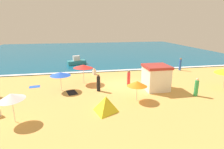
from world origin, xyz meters
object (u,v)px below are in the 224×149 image
at_px(lifeguard_cabana, 156,77).
at_px(beach_umbrella_5, 83,66).
at_px(beach_tent, 106,104).
at_px(small_boat_0, 77,62).
at_px(beach_umbrella_0, 60,74).
at_px(beachgoer_5, 129,79).
at_px(beachgoer_6, 94,72).
at_px(beach_umbrella_2, 137,84).
at_px(beach_umbrella_4, 11,97).
at_px(beachgoer_1, 196,88).
at_px(beachgoer_0, 180,64).
at_px(beachgoer_3, 98,83).

xyz_separation_m(lifeguard_cabana, beach_umbrella_5, (-7.53, 3.55, 0.73)).
height_order(beach_tent, small_boat_0, small_boat_0).
relative_size(beach_umbrella_0, beachgoer_5, 1.24).
relative_size(beach_umbrella_0, beachgoer_6, 2.49).
relative_size(beach_umbrella_2, beach_umbrella_4, 1.05).
xyz_separation_m(beach_umbrella_0, beach_umbrella_4, (-2.79, -5.95, 0.11)).
bearing_deg(beach_umbrella_5, beachgoer_6, 66.87).
distance_m(beach_umbrella_4, beach_tent, 6.88).
bearing_deg(beach_umbrella_0, beach_tent, -54.28).
bearing_deg(beach_umbrella_5, beachgoer_5, -21.96).
bearing_deg(beach_tent, beach_umbrella_4, -175.97).
relative_size(beachgoer_1, beachgoer_6, 1.96).
bearing_deg(beach_umbrella_2, beach_umbrella_4, -168.55).
relative_size(beach_tent, beachgoer_6, 2.72).
bearing_deg(beachgoer_6, beachgoer_0, -0.07).
distance_m(beachgoer_3, beachgoer_6, 6.63).
bearing_deg(lifeguard_cabana, beach_umbrella_5, 154.76).
height_order(lifeguard_cabana, beach_tent, lifeguard_cabana).
bearing_deg(beach_umbrella_0, beach_umbrella_5, 40.06).
bearing_deg(beachgoer_5, beach_umbrella_0, -179.65).
distance_m(beach_tent, beachgoer_1, 9.27).
bearing_deg(lifeguard_cabana, beachgoer_1, -38.46).
height_order(beach_umbrella_4, beachgoer_6, beach_umbrella_4).
relative_size(beach_umbrella_4, beach_umbrella_5, 0.91).
distance_m(beach_umbrella_5, beach_tent, 7.81).
relative_size(beach_tent, beachgoer_1, 1.39).
height_order(beach_umbrella_0, beach_umbrella_5, beach_umbrella_5).
bearing_deg(beach_umbrella_0, beachgoer_1, -16.94).
xyz_separation_m(beach_umbrella_0, beachgoer_0, (17.16, 5.73, -0.90)).
bearing_deg(beach_umbrella_2, beachgoer_1, -0.23).
relative_size(lifeguard_cabana, beach_tent, 1.06).
distance_m(beach_umbrella_0, small_boat_0, 12.71).
relative_size(beach_umbrella_5, beach_tent, 1.09).
height_order(beach_tent, beachgoer_1, beachgoer_1).
bearing_deg(beach_umbrella_0, beach_umbrella_4, -115.16).
bearing_deg(beach_umbrella_4, beach_umbrella_2, 11.45).
bearing_deg(beach_umbrella_4, beach_umbrella_5, 56.83).
xyz_separation_m(beach_umbrella_5, beachgoer_3, (1.43, -2.91, -1.24)).
bearing_deg(beachgoer_1, beach_umbrella_5, 150.49).
height_order(beach_tent, beachgoer_6, beach_tent).
height_order(beachgoer_0, beachgoer_3, beachgoer_0).
bearing_deg(beach_tent, beachgoer_1, 9.26).
height_order(beachgoer_1, beachgoer_3, beachgoer_1).
xyz_separation_m(lifeguard_cabana, beach_tent, (-6.02, -3.97, -0.73)).
bearing_deg(small_boat_0, beach_umbrella_5, -85.36).
distance_m(lifeguard_cabana, beach_umbrella_5, 8.36).
bearing_deg(beach_umbrella_5, beachgoer_3, -63.81).
bearing_deg(beachgoer_0, beachgoer_3, -153.63).
height_order(beach_umbrella_5, beach_tent, beach_umbrella_5).
relative_size(lifeguard_cabana, beachgoer_0, 1.38).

